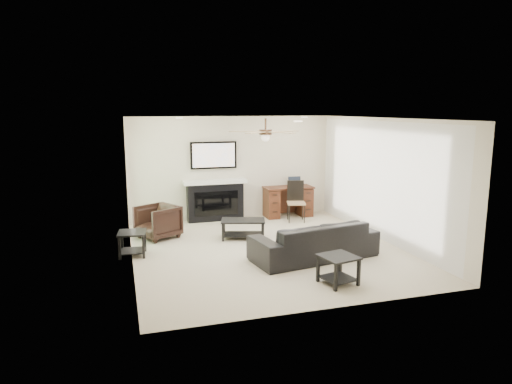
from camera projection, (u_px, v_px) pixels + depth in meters
The scene contains 10 objects.
room_shell at pixel (275, 162), 8.61m from camera, with size 5.50×5.54×2.52m.
sofa at pixel (314, 240), 8.24m from camera, with size 2.30×0.90×0.67m, color black.
armchair at pixel (158, 222), 9.53m from camera, with size 0.74×0.77×0.70m, color black.
coffee_table at pixel (243, 229), 9.52m from camera, with size 0.90×0.50×0.40m, color black.
end_table_near at pixel (338, 270), 7.04m from camera, with size 0.52×0.52×0.45m, color black.
end_table_left at pixel (132, 244), 8.40m from camera, with size 0.50×0.50×0.45m, color black.
fireplace_unit at pixel (215, 182), 10.91m from camera, with size 1.52×0.34×1.91m, color black.
desk at pixel (288, 201), 11.45m from camera, with size 1.22×0.56×0.76m, color #39170E.
desk_chair at pixel (296, 202), 10.91m from camera, with size 0.42×0.44×0.97m, color black.
laptop at pixel (296, 182), 11.40m from camera, with size 0.33×0.24×0.23m, color black.
Camera 1 is at (-2.63, -8.02, 2.68)m, focal length 32.00 mm.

